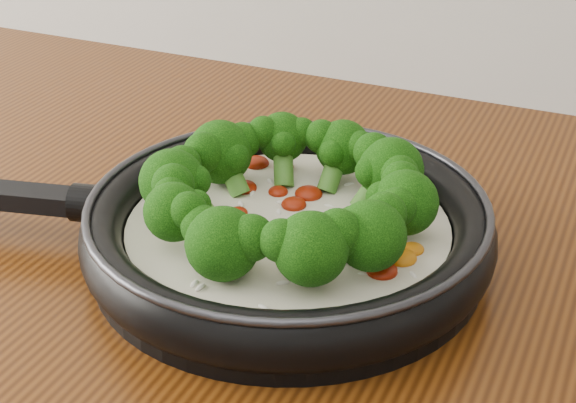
% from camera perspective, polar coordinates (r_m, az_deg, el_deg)
% --- Properties ---
extents(skillet, '(0.50, 0.37, 0.09)m').
position_cam_1_polar(skillet, '(0.63, -0.19, -1.34)').
color(skillet, black).
rests_on(skillet, counter).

